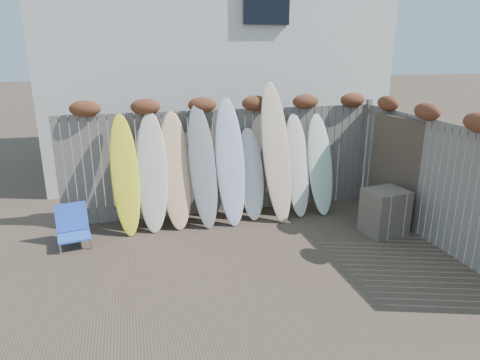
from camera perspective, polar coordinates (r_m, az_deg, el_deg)
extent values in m
plane|color=#493A2D|center=(6.37, 2.80, -11.77)|extent=(80.00, 80.00, 0.00)
cube|color=slate|center=(8.16, -2.14, 2.42)|extent=(6.00, 0.10, 2.00)
cube|color=slate|center=(9.25, 16.34, 3.82)|extent=(0.10, 0.10, 2.10)
ellipsoid|color=brown|center=(7.76, -19.96, 8.92)|extent=(0.52, 0.28, 0.28)
ellipsoid|color=brown|center=(7.73, -12.48, 9.51)|extent=(0.52, 0.28, 0.28)
ellipsoid|color=brown|center=(7.84, -5.06, 9.94)|extent=(0.52, 0.28, 0.28)
ellipsoid|color=brown|center=(8.06, 2.07, 10.20)|extent=(0.52, 0.28, 0.28)
ellipsoid|color=brown|center=(8.40, 8.72, 10.31)|extent=(0.52, 0.28, 0.28)
ellipsoid|color=brown|center=(8.84, 14.79, 10.28)|extent=(0.52, 0.28, 0.28)
cube|color=slate|center=(7.53, 24.76, -0.47)|extent=(0.10, 4.40, 2.00)
ellipsoid|color=brown|center=(6.77, 29.35, 6.67)|extent=(0.28, 0.56, 0.28)
ellipsoid|color=brown|center=(7.59, 23.68, 8.34)|extent=(0.28, 0.56, 0.28)
ellipsoid|color=brown|center=(8.47, 19.13, 9.62)|extent=(0.28, 0.56, 0.28)
cube|color=silver|center=(12.01, -4.29, 16.78)|extent=(8.00, 5.00, 6.00)
cube|color=blue|center=(7.42, -21.23, -7.02)|extent=(0.56, 0.51, 0.03)
cube|color=blue|center=(7.55, -21.55, -4.59)|extent=(0.52, 0.23, 0.46)
cylinder|color=#B4B4BB|center=(7.28, -22.85, -8.48)|extent=(0.03, 0.03, 0.19)
cylinder|color=#A2A2A8|center=(7.63, -22.96, -7.33)|extent=(0.03, 0.03, 0.19)
cylinder|color=#A2A1A8|center=(7.29, -19.25, -8.02)|extent=(0.03, 0.03, 0.19)
cylinder|color=#A0A1A7|center=(7.63, -19.54, -6.90)|extent=(0.03, 0.03, 0.19)
cube|color=#69554F|center=(7.76, 18.73, -4.02)|extent=(0.74, 0.65, 0.78)
cube|color=#4F3830|center=(8.18, 20.27, 1.11)|extent=(0.32, 1.27, 1.92)
ellipsoid|color=yellow|center=(7.54, -15.06, 0.66)|extent=(0.52, 0.75, 2.02)
ellipsoid|color=beige|center=(7.58, -11.64, 1.00)|extent=(0.60, 0.77, 2.03)
ellipsoid|color=#FFBA8E|center=(7.62, -8.59, 1.26)|extent=(0.54, 0.72, 2.03)
ellipsoid|color=slate|center=(7.60, -4.99, 1.81)|extent=(0.56, 0.80, 2.14)
ellipsoid|color=#A7B5CD|center=(7.70, -1.31, 2.41)|extent=(0.54, 0.79, 2.23)
ellipsoid|color=white|center=(7.96, 1.47, 0.81)|extent=(0.50, 0.61, 1.67)
ellipsoid|color=#CCB091|center=(7.88, 4.87, 3.69)|extent=(0.60, 0.91, 2.49)
ellipsoid|color=silver|center=(8.20, 7.61, 1.99)|extent=(0.48, 0.68, 1.90)
ellipsoid|color=silver|center=(8.35, 10.64, 2.06)|extent=(0.50, 0.67, 1.88)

